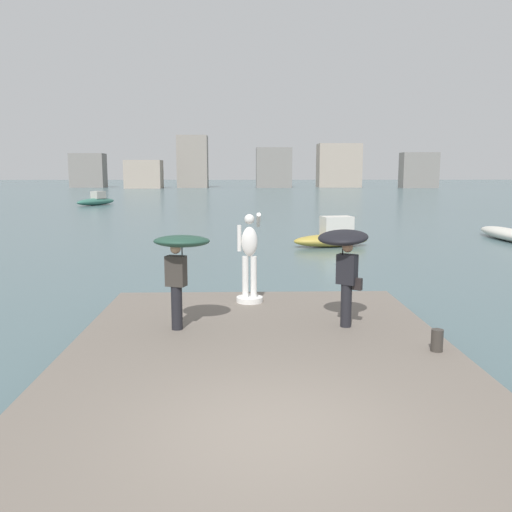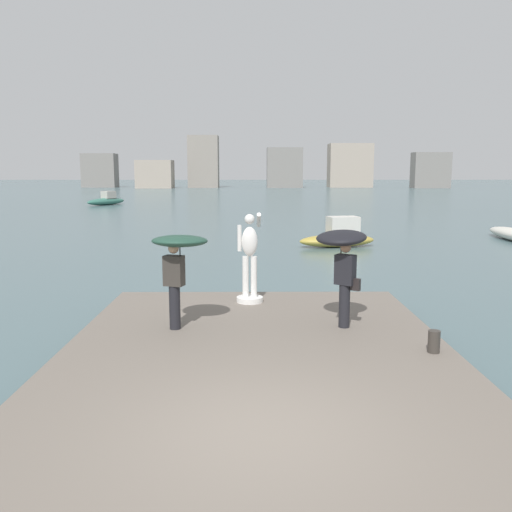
{
  "view_description": "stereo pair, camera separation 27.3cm",
  "coord_description": "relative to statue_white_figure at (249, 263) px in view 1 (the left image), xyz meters",
  "views": [
    {
      "loc": [
        -0.37,
        -6.2,
        3.5
      ],
      "look_at": [
        0.0,
        6.41,
        1.55
      ],
      "focal_mm": 38.25,
      "sensor_mm": 36.0,
      "label": 1
    },
    {
      "loc": [
        -0.1,
        -6.21,
        3.5
      ],
      "look_at": [
        0.0,
        6.41,
        1.55
      ],
      "focal_mm": 38.25,
      "sensor_mm": 36.0,
      "label": 2
    }
  ],
  "objects": [
    {
      "name": "boat_rightward",
      "position": [
        13.59,
        14.8,
        -1.05
      ],
      "size": [
        1.14,
        5.58,
        0.62
      ],
      "color": "silver",
      "rests_on": "ground"
    },
    {
      "name": "distant_skyline",
      "position": [
        2.63,
        110.67,
        3.14
      ],
      "size": [
        81.35,
        12.29,
        11.47
      ],
      "color": "gray",
      "rests_on": "ground"
    },
    {
      "name": "pier",
      "position": [
        0.15,
        -4.26,
        -1.16
      ],
      "size": [
        6.95,
        10.71,
        0.4
      ],
      "primitive_type": "cube",
      "color": "#70665B",
      "rests_on": "ground"
    },
    {
      "name": "statue_white_figure",
      "position": [
        0.0,
        0.0,
        0.0
      ],
      "size": [
        0.63,
        0.88,
        2.15
      ],
      "color": "white",
      "rests_on": "pier"
    },
    {
      "name": "boat_mid",
      "position": [
        4.16,
        12.63,
        -0.86
      ],
      "size": [
        3.83,
        1.94,
        1.43
      ],
      "color": "#B2993D",
      "rests_on": "ground"
    },
    {
      "name": "mooring_bollard",
      "position": [
        3.21,
        -3.76,
        -0.76
      ],
      "size": [
        0.21,
        0.21,
        0.39
      ],
      "primitive_type": "cylinder",
      "color": "#38332D",
      "rests_on": "pier"
    },
    {
      "name": "boat_far",
      "position": [
        -15.47,
        45.68,
        -0.87
      ],
      "size": [
        3.7,
        5.24,
        1.46
      ],
      "color": "#336B5B",
      "rests_on": "ground"
    },
    {
      "name": "ground_plane",
      "position": [
        0.15,
        33.38,
        -1.36
      ],
      "size": [
        400.0,
        400.0,
        0.0
      ],
      "primitive_type": "plane",
      "color": "#4C666B"
    },
    {
      "name": "onlooker_right",
      "position": [
        1.86,
        -2.12,
        0.58
      ],
      "size": [
        1.4,
        1.41,
        1.99
      ],
      "color": "black",
      "rests_on": "pier"
    },
    {
      "name": "onlooker_left",
      "position": [
        -1.39,
        -2.27,
        0.57
      ],
      "size": [
        1.37,
        1.38,
        1.9
      ],
      "color": "black",
      "rests_on": "pier"
    }
  ]
}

